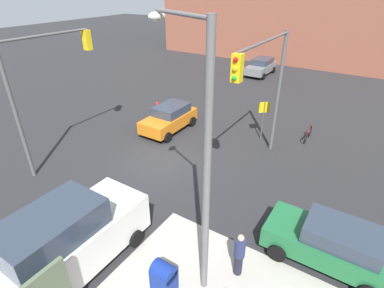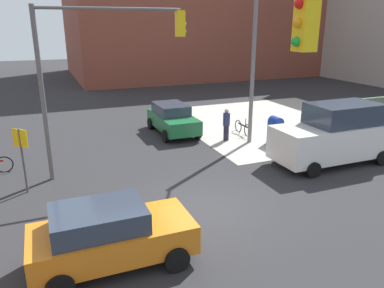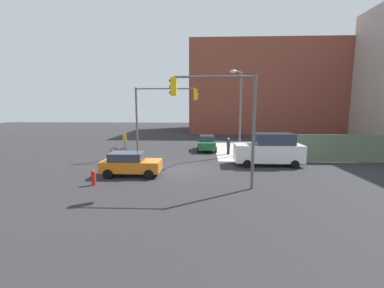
% 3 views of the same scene
% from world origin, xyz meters
% --- Properties ---
extents(ground_plane, '(120.00, 120.00, 0.00)m').
position_xyz_m(ground_plane, '(0.00, 0.00, 0.00)').
color(ground_plane, '#28282B').
extents(traffic_signal_nw_corner, '(5.80, 0.36, 6.50)m').
position_xyz_m(traffic_signal_nw_corner, '(-2.28, 4.50, 4.65)').
color(traffic_signal_nw_corner, '#59595B').
rests_on(traffic_signal_nw_corner, ground).
extents(traffic_signal_se_corner, '(4.88, 0.36, 6.50)m').
position_xyz_m(traffic_signal_se_corner, '(2.66, -4.50, 4.59)').
color(traffic_signal_se_corner, '#59595B').
rests_on(traffic_signal_se_corner, ground).
extents(street_lamp_corner, '(1.40, 2.45, 8.00)m').
position_xyz_m(street_lamp_corner, '(5.04, 5.47, 4.70)').
color(street_lamp_corner, slate).
rests_on(street_lamp_corner, ground).
extents(warning_sign_two_way, '(0.48, 0.48, 2.40)m').
position_xyz_m(warning_sign_two_way, '(-5.40, 3.56, 1.64)').
color(warning_sign_two_way, '#4C4C4C').
rests_on(warning_sign_two_way, ground).
extents(mailbox_blue, '(0.56, 0.64, 1.43)m').
position_xyz_m(mailbox_blue, '(6.20, 5.00, 0.76)').
color(mailbox_blue, navy).
rests_on(mailbox_blue, ground).
extents(fire_hydrant, '(0.26, 0.26, 0.94)m').
position_xyz_m(fire_hydrant, '(-5.00, -4.20, 0.49)').
color(fire_hydrant, red).
rests_on(fire_hydrant, ground).
extents(coupe_orange, '(4.01, 2.02, 1.62)m').
position_xyz_m(coupe_orange, '(-3.37, -1.89, 0.84)').
color(coupe_orange, orange).
rests_on(coupe_orange, ground).
extents(coupe_green, '(2.02, 4.13, 1.62)m').
position_xyz_m(coupe_green, '(2.07, 8.89, 0.84)').
color(coupe_green, '#1E6638').
rests_on(coupe_green, ground).
extents(sedan_gray, '(4.29, 2.02, 1.62)m').
position_xyz_m(sedan_gray, '(-18.98, -1.80, 0.84)').
color(sedan_gray, slate).
rests_on(sedan_gray, ground).
extents(van_white_delivery, '(5.40, 2.32, 2.62)m').
position_xyz_m(van_white_delivery, '(7.06, 1.80, 1.28)').
color(van_white_delivery, white).
rests_on(van_white_delivery, ground).
extents(pedestrian_crossing, '(0.36, 0.36, 1.69)m').
position_xyz_m(pedestrian_crossing, '(4.20, 6.50, 0.88)').
color(pedestrian_crossing, navy).
rests_on(pedestrian_crossing, ground).
extents(bicycle_at_crosswalk, '(1.75, 0.05, 0.97)m').
position_xyz_m(bicycle_at_crosswalk, '(-6.80, 6.00, 0.35)').
color(bicycle_at_crosswalk, black).
rests_on(bicycle_at_crosswalk, ground).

